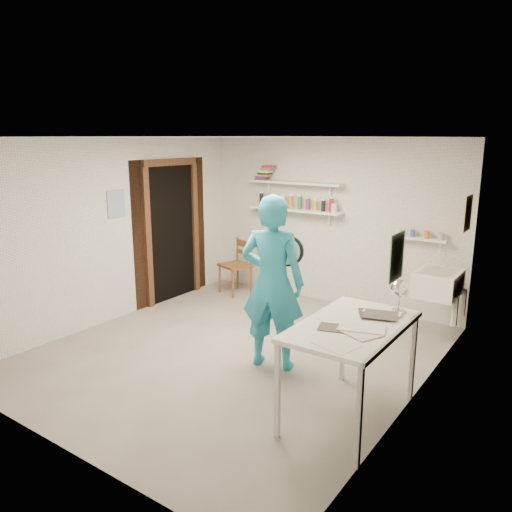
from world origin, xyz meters
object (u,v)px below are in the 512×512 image
Objects in this scene: wooden_chair at (235,265)px; belfast_sink at (438,283)px; desk_lamp at (400,288)px; man at (272,283)px; work_table at (350,371)px; wall_clock at (288,251)px.

belfast_sink is at bearing 16.95° from wooden_chair.
man is at bearing -178.32° from desk_lamp.
desk_lamp is (0.21, 0.52, 0.65)m from work_table.
wall_clock is 2.05× the size of desk_lamp.
wall_clock is at bearing 172.23° from desk_lamp.
man is (-1.22, -1.76, 0.23)m from belfast_sink.
work_table is (-0.11, -2.24, -0.27)m from belfast_sink.
wall_clock reaches higher than wooden_chair.
man is 2.03× the size of wooden_chair.
work_table is (1.11, -0.48, -0.49)m from man.
wooden_chair is 3.71m from desk_lamp.
wall_clock is at bearing 146.67° from work_table.
man is at bearing 156.62° from work_table.
belfast_sink is 0.32× the size of man.
desk_lamp is (1.27, -0.17, -0.15)m from wall_clock.
wall_clock is 1.29m from desk_lamp.
man reaches higher than wooden_chair.
desk_lamp reaches higher than work_table.
work_table is at bearing -92.81° from belfast_sink.
work_table is (2.98, -2.30, -0.02)m from wooden_chair.
work_table is at bearing -112.42° from desk_lamp.
man is 1.31m from work_table.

